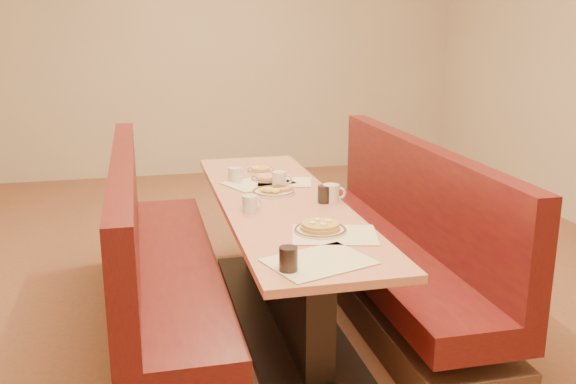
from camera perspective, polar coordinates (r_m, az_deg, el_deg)
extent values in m
plane|color=#9E6647|center=(4.04, -0.60, -11.08)|extent=(8.00, 8.00, 0.00)
cube|color=beige|center=(7.59, -7.41, 12.08)|extent=(6.00, 0.04, 2.80)
cube|color=black|center=(4.02, -0.60, -10.69)|extent=(0.55, 1.88, 0.06)
cube|color=black|center=(3.89, -0.61, -6.38)|extent=(0.15, 1.75, 0.71)
cube|color=#DA7E65|center=(3.77, -0.63, -1.07)|extent=(0.70, 2.50, 0.04)
cube|color=#4C3326|center=(3.92, -10.45, -10.58)|extent=(0.55, 2.50, 0.20)
cube|color=#5C1B0F|center=(3.81, -10.64, -6.91)|extent=(0.55, 2.50, 0.16)
cube|color=#5C1B0F|center=(3.68, -14.26, -1.62)|extent=(0.12, 2.50, 0.60)
cube|color=#4C3326|center=(4.18, 8.57, -8.79)|extent=(0.55, 2.50, 0.20)
cube|color=#5C1B0F|center=(4.08, 8.72, -5.32)|extent=(0.55, 2.50, 0.16)
cube|color=#5C1B0F|center=(4.05, 11.76, 0.03)|extent=(0.12, 2.50, 0.60)
cube|color=beige|center=(2.83, 2.77, -6.17)|extent=(0.52, 0.45, 0.00)
cube|color=beige|center=(3.17, 4.16, -3.80)|extent=(0.48, 0.40, 0.00)
cube|color=beige|center=(4.16, -2.63, 0.80)|extent=(0.50, 0.44, 0.00)
cube|color=beige|center=(4.19, -0.28, 0.91)|extent=(0.40, 0.34, 0.00)
cylinder|color=silver|center=(3.21, 2.88, -3.46)|extent=(0.26, 0.26, 0.02)
torus|color=brown|center=(3.21, 2.88, -3.32)|extent=(0.26, 0.26, 0.01)
cylinder|color=gold|center=(3.21, 2.88, -3.16)|extent=(0.20, 0.20, 0.02)
cylinder|color=gold|center=(3.20, 2.89, -2.89)|extent=(0.19, 0.19, 0.02)
cylinder|color=#F0E59C|center=(3.21, 3.59, -2.59)|extent=(0.03, 0.03, 0.01)
cylinder|color=#F0E59C|center=(3.23, 2.59, -2.46)|extent=(0.03, 0.03, 0.01)
cylinder|color=#F0E59C|center=(3.18, 2.19, -2.76)|extent=(0.03, 0.03, 0.01)
cylinder|color=#F0E59C|center=(3.16, 3.19, -2.90)|extent=(0.03, 0.03, 0.01)
cylinder|color=silver|center=(3.92, -1.29, -0.03)|extent=(0.26, 0.26, 0.02)
torus|color=brown|center=(3.92, -1.29, 0.09)|extent=(0.26, 0.26, 0.01)
ellipsoid|color=#FDF340|center=(3.87, -1.72, 0.19)|extent=(0.07, 0.07, 0.04)
ellipsoid|color=#FDF340|center=(3.86, -1.10, 0.11)|extent=(0.06, 0.06, 0.03)
ellipsoid|color=#FDF340|center=(3.90, -2.19, 0.22)|extent=(0.05, 0.05, 0.03)
cylinder|color=brown|center=(3.94, -1.04, 0.37)|extent=(0.09, 0.07, 0.02)
cylinder|color=brown|center=(3.97, -1.26, 0.45)|extent=(0.09, 0.07, 0.02)
cube|color=#D18741|center=(3.91, -0.37, 0.22)|extent=(0.09, 0.08, 0.02)
cylinder|color=silver|center=(4.49, -2.44, 1.91)|extent=(0.19, 0.19, 0.01)
torus|color=brown|center=(4.49, -2.44, 2.00)|extent=(0.19, 0.19, 0.01)
cylinder|color=#E4A750|center=(4.49, -2.44, 2.10)|extent=(0.14, 0.14, 0.01)
ellipsoid|color=#FDF340|center=(4.50, -2.78, 2.21)|extent=(0.04, 0.04, 0.02)
cylinder|color=silver|center=(4.25, -1.97, 1.14)|extent=(0.20, 0.20, 0.02)
torus|color=brown|center=(4.24, -1.98, 1.24)|extent=(0.20, 0.20, 0.01)
cylinder|color=#E4A750|center=(4.24, -1.98, 1.35)|extent=(0.14, 0.14, 0.02)
ellipsoid|color=#FDF340|center=(4.25, -2.35, 1.47)|extent=(0.04, 0.04, 0.02)
cylinder|color=silver|center=(3.74, 3.84, -0.10)|extent=(0.10, 0.10, 0.10)
torus|color=silver|center=(3.75, 4.63, -0.10)|extent=(0.07, 0.03, 0.07)
cylinder|color=black|center=(3.73, 3.85, 0.56)|extent=(0.08, 0.08, 0.01)
cylinder|color=silver|center=(3.55, -3.41, -1.04)|extent=(0.09, 0.09, 0.09)
torus|color=silver|center=(3.57, -2.77, -0.92)|extent=(0.07, 0.04, 0.07)
cylinder|color=black|center=(3.54, -3.42, -0.42)|extent=(0.07, 0.07, 0.01)
cylinder|color=silver|center=(4.07, -0.78, 1.15)|extent=(0.09, 0.09, 0.10)
torus|color=silver|center=(4.07, -0.09, 1.13)|extent=(0.07, 0.04, 0.07)
cylinder|color=black|center=(4.06, -0.78, 1.73)|extent=(0.08, 0.08, 0.01)
cylinder|color=silver|center=(4.22, -4.75, 1.56)|extent=(0.09, 0.09, 0.09)
torus|color=silver|center=(4.24, -4.20, 1.64)|extent=(0.07, 0.03, 0.07)
cylinder|color=black|center=(4.21, -4.76, 2.09)|extent=(0.07, 0.07, 0.01)
cylinder|color=black|center=(2.71, 0.04, -6.03)|extent=(0.08, 0.08, 0.11)
cylinder|color=silver|center=(2.71, 0.04, -6.01)|extent=(0.08, 0.08, 0.11)
cylinder|color=black|center=(3.72, 3.21, -0.20)|extent=(0.07, 0.07, 0.10)
cylinder|color=silver|center=(3.72, 3.21, -0.19)|extent=(0.07, 0.07, 0.10)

